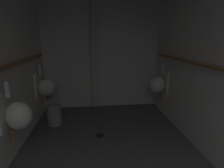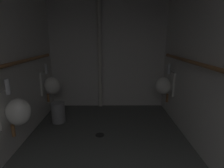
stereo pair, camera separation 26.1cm
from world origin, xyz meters
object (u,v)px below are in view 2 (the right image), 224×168
(standpipe_back_wall, at_px, (100,53))
(floor_drain, at_px, (100,135))
(waste_bin, at_px, (58,112))
(urinal_left_mid, at_px, (17,111))
(urinal_right_mid, at_px, (164,85))
(urinal_left_far, at_px, (51,85))

(standpipe_back_wall, xyz_separation_m, floor_drain, (0.06, -1.22, -1.20))
(standpipe_back_wall, xyz_separation_m, waste_bin, (-0.73, -0.75, -1.01))
(urinal_left_mid, height_order, floor_drain, urinal_left_mid)
(urinal_right_mid, height_order, floor_drain, urinal_right_mid)
(urinal_left_far, distance_m, floor_drain, 1.39)
(urinal_left_far, distance_m, waste_bin, 0.56)
(waste_bin, bearing_deg, urinal_left_far, 123.39)
(urinal_right_mid, height_order, standpipe_back_wall, standpipe_back_wall)
(urinal_left_mid, relative_size, standpipe_back_wall, 0.32)
(waste_bin, bearing_deg, urinal_right_mid, 7.36)
(urinal_right_mid, xyz_separation_m, standpipe_back_wall, (-1.26, 0.49, 0.57))
(standpipe_back_wall, relative_size, floor_drain, 16.82)
(urinal_right_mid, distance_m, floor_drain, 1.54)
(urinal_left_mid, relative_size, waste_bin, 2.01)
(urinal_left_mid, bearing_deg, standpipe_back_wall, 62.31)
(urinal_right_mid, relative_size, standpipe_back_wall, 0.32)
(urinal_left_far, relative_size, urinal_right_mid, 1.00)
(urinal_left_far, bearing_deg, waste_bin, -56.61)
(floor_drain, distance_m, waste_bin, 0.94)
(urinal_left_far, bearing_deg, standpipe_back_wall, 26.57)
(urinal_right_mid, distance_m, waste_bin, 2.05)
(urinal_left_far, bearing_deg, floor_drain, -38.13)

